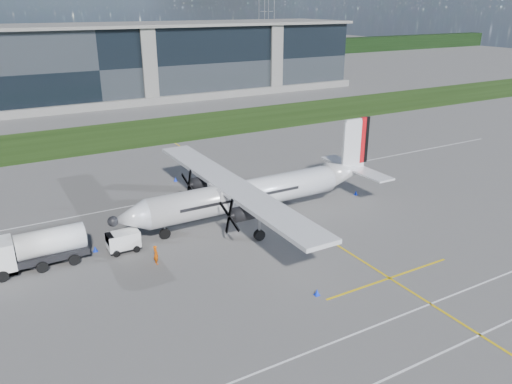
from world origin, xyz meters
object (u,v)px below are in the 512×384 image
(baggage_tug, at_px, (123,242))
(safety_cone_fwd, at_px, (95,249))
(pylon_east, at_px, (266,15))
(safety_cone_portwing, at_px, (317,292))
(fuel_tanker_truck, at_px, (29,251))
(turboprop_aircraft, at_px, (255,177))
(ground_crew_person, at_px, (156,253))
(safety_cone_tail, at_px, (356,193))
(safety_cone_stbdwing, at_px, (175,179))
(safety_cone_nose_stbd, at_px, (121,239))

(baggage_tug, bearing_deg, safety_cone_fwd, 153.36)
(pylon_east, distance_m, baggage_tug, 172.89)
(safety_cone_fwd, distance_m, safety_cone_portwing, 19.13)
(safety_cone_portwing, bearing_deg, fuel_tanker_truck, 140.33)
(pylon_east, xyz_separation_m, safety_cone_portwing, (-88.22, -155.16, -14.75))
(turboprop_aircraft, relative_size, safety_cone_fwd, 57.05)
(pylon_east, relative_size, ground_crew_person, 16.25)
(turboprop_aircraft, relative_size, safety_cone_tail, 57.05)
(pylon_east, relative_size, turboprop_aircraft, 1.05)
(fuel_tanker_truck, height_order, safety_cone_fwd, fuel_tanker_truck)
(baggage_tug, bearing_deg, pylon_east, 55.22)
(pylon_east, bearing_deg, safety_cone_tail, -117.25)
(baggage_tug, xyz_separation_m, safety_cone_fwd, (-2.15, 1.08, -0.60))
(pylon_east, height_order, turboprop_aircraft, pylon_east)
(fuel_tanker_truck, relative_size, ground_crew_person, 4.32)
(safety_cone_stbdwing, xyz_separation_m, safety_cone_fwd, (-12.32, -13.37, 0.00))
(safety_cone_fwd, bearing_deg, safety_cone_stbdwing, 47.35)
(safety_cone_nose_stbd, bearing_deg, pylon_east, 54.94)
(pylon_east, bearing_deg, safety_cone_nose_stbd, -125.06)
(pylon_east, bearing_deg, turboprop_aircraft, -121.17)
(fuel_tanker_truck, distance_m, safety_cone_nose_stbd, 7.60)
(turboprop_aircraft, height_order, safety_cone_fwd, turboprop_aircraft)
(fuel_tanker_truck, relative_size, baggage_tug, 2.82)
(baggage_tug, bearing_deg, safety_cone_nose_stbd, 83.08)
(fuel_tanker_truck, bearing_deg, ground_crew_person, -25.42)
(baggage_tug, xyz_separation_m, safety_cone_nose_stbd, (0.22, 1.78, -0.60))
(baggage_tug, relative_size, safety_cone_portwing, 5.66)
(ground_crew_person, bearing_deg, fuel_tanker_truck, 60.64)
(turboprop_aircraft, distance_m, baggage_tug, 13.43)
(pylon_east, bearing_deg, ground_crew_person, -123.69)
(fuel_tanker_truck, height_order, safety_cone_portwing, fuel_tanker_truck)
(ground_crew_person, distance_m, safety_cone_portwing, 13.21)
(pylon_east, distance_m, fuel_tanker_truck, 176.48)
(ground_crew_person, relative_size, safety_cone_stbdwing, 3.69)
(baggage_tug, distance_m, safety_cone_portwing, 16.97)
(safety_cone_tail, bearing_deg, baggage_tug, -178.92)
(fuel_tanker_truck, bearing_deg, safety_cone_fwd, 4.39)
(safety_cone_stbdwing, relative_size, safety_cone_portwing, 1.00)
(turboprop_aircraft, distance_m, safety_cone_nose_stbd, 13.45)
(pylon_east, relative_size, safety_cone_fwd, 60.00)
(safety_cone_fwd, bearing_deg, ground_crew_person, -50.52)
(safety_cone_tail, bearing_deg, safety_cone_stbdwing, 137.94)
(pylon_east, distance_m, safety_cone_fwd, 173.29)
(pylon_east, height_order, ground_crew_person, pylon_east)
(safety_cone_nose_stbd, bearing_deg, safety_cone_stbdwing, 51.87)
(turboprop_aircraft, height_order, fuel_tanker_truck, turboprop_aircraft)
(safety_cone_stbdwing, bearing_deg, turboprop_aircraft, -78.61)
(pylon_east, bearing_deg, fuel_tanker_truck, -126.84)
(baggage_tug, bearing_deg, safety_cone_portwing, -53.55)
(pylon_east, relative_size, baggage_tug, 10.60)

